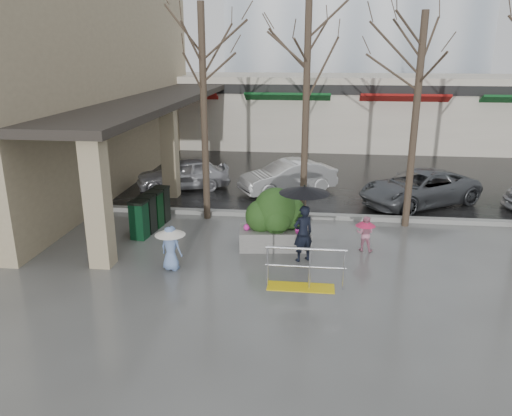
% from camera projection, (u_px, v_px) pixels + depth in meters
% --- Properties ---
extents(ground, '(120.00, 120.00, 0.00)m').
position_uv_depth(ground, '(253.00, 264.00, 13.18)').
color(ground, '#51514F').
rests_on(ground, ground).
extents(street_asphalt, '(120.00, 36.00, 0.01)m').
position_uv_depth(street_asphalt, '(293.00, 132.00, 33.99)').
color(street_asphalt, black).
rests_on(street_asphalt, ground).
extents(curb, '(120.00, 0.30, 0.15)m').
position_uv_depth(curb, '(267.00, 214.00, 16.94)').
color(curb, gray).
rests_on(curb, ground).
extents(near_building, '(6.00, 18.00, 8.00)m').
position_uv_depth(near_building, '(60.00, 85.00, 20.55)').
color(near_building, tan).
rests_on(near_building, ground).
extents(canopy_slab, '(2.80, 18.00, 0.25)m').
position_uv_depth(canopy_slab, '(160.00, 96.00, 20.19)').
color(canopy_slab, '#2D2823').
rests_on(canopy_slab, pillar_front).
extents(pillar_front, '(0.55, 0.55, 3.50)m').
position_uv_depth(pillar_front, '(98.00, 201.00, 12.62)').
color(pillar_front, tan).
rests_on(pillar_front, ground).
extents(pillar_back, '(0.55, 0.55, 3.50)m').
position_uv_depth(pillar_back, '(170.00, 152.00, 18.76)').
color(pillar_back, tan).
rests_on(pillar_back, ground).
extents(storefront_row, '(34.00, 6.74, 4.00)m').
position_uv_depth(storefront_row, '(324.00, 110.00, 29.34)').
color(storefront_row, beige).
rests_on(storefront_row, ground).
extents(handrail, '(1.90, 0.50, 1.03)m').
position_uv_depth(handrail, '(304.00, 273.00, 11.78)').
color(handrail, yellow).
rests_on(handrail, ground).
extents(tree_west, '(3.20, 3.20, 6.80)m').
position_uv_depth(tree_west, '(202.00, 61.00, 15.27)').
color(tree_west, '#382B21').
rests_on(tree_west, ground).
extents(tree_midwest, '(3.20, 3.20, 7.00)m').
position_uv_depth(tree_midwest, '(307.00, 56.00, 14.86)').
color(tree_midwest, '#382B21').
rests_on(tree_midwest, ground).
extents(tree_mideast, '(3.20, 3.20, 6.50)m').
position_uv_depth(tree_mideast, '(420.00, 69.00, 14.60)').
color(tree_mideast, '#382B21').
rests_on(tree_mideast, ground).
extents(woman, '(1.32, 1.32, 2.11)m').
position_uv_depth(woman, '(304.00, 212.00, 13.01)').
color(woman, black).
rests_on(woman, ground).
extents(child_pink, '(0.57, 0.56, 1.02)m').
position_uv_depth(child_pink, '(365.00, 231.00, 13.93)').
color(child_pink, '#CE7E99').
rests_on(child_pink, ground).
extents(child_blue, '(0.78, 0.78, 1.18)m').
position_uv_depth(child_blue, '(171.00, 243.00, 12.67)').
color(child_blue, '#6F8DC5').
rests_on(child_blue, ground).
extents(planter, '(2.12, 1.26, 1.76)m').
position_uv_depth(planter, '(276.00, 219.00, 14.11)').
color(planter, slate).
rests_on(planter, ground).
extents(news_boxes, '(0.71, 2.14, 1.17)m').
position_uv_depth(news_boxes, '(151.00, 211.00, 15.58)').
color(news_boxes, '#0C381E').
rests_on(news_boxes, ground).
extents(car_a, '(3.98, 2.62, 1.26)m').
position_uv_depth(car_a, '(183.00, 174.00, 20.12)').
color(car_a, '#A7A6AB').
rests_on(car_a, ground).
extents(car_b, '(3.97, 3.08, 1.26)m').
position_uv_depth(car_b, '(288.00, 177.00, 19.66)').
color(car_b, silver).
rests_on(car_b, ground).
extents(car_c, '(4.95, 4.19, 1.26)m').
position_uv_depth(car_c, '(419.00, 188.00, 18.09)').
color(car_c, '#4F5256').
rests_on(car_c, ground).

